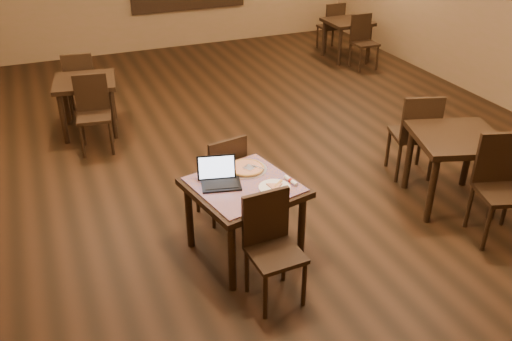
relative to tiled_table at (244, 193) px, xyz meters
name	(u,v)px	position (x,y,z in m)	size (l,w,h in m)	color
ground	(263,149)	(1.03, 1.96, -0.66)	(10.00, 10.00, 0.00)	black
tiled_table	(244,193)	(0.00, 0.00, 0.00)	(1.09, 1.09, 0.76)	black
chair_main_near	(271,241)	(0.00, -0.62, -0.11)	(0.44, 0.44, 0.97)	black
chair_main_far	(223,173)	(0.01, 0.62, -0.12)	(0.48, 0.48, 0.96)	black
laptop	(219,177)	(-0.20, 0.11, 0.17)	(0.40, 0.35, 0.24)	black
plate	(274,188)	(0.22, -0.18, 0.11)	(0.28, 0.28, 0.02)	white
pizza_slice	(275,186)	(0.22, -0.18, 0.13)	(0.17, 0.17, 0.02)	beige
pizza_pan	(247,169)	(0.12, 0.24, 0.11)	(0.39, 0.39, 0.01)	silver
pizza_whole	(247,168)	(0.12, 0.24, 0.12)	(0.33, 0.33, 0.02)	beige
spatula	(249,167)	(0.14, 0.22, 0.13)	(0.10, 0.23, 0.01)	silver
napkin_roll	(291,181)	(0.40, -0.14, 0.12)	(0.07, 0.17, 0.04)	white
other_table_a	(347,27)	(4.03, 4.91, -0.05)	(0.80, 0.80, 0.74)	black
other_table_a_chair_near	(363,38)	(4.03, 4.35, -0.12)	(0.42, 0.42, 0.96)	black
other_table_a_chair_far	(332,24)	(4.03, 5.46, -0.12)	(0.42, 0.42, 0.96)	black
other_table_b	(86,89)	(-0.98, 3.40, -0.03)	(0.91, 0.91, 0.75)	black
other_table_b_chair_near	(93,109)	(-0.97, 2.83, -0.11)	(0.48, 0.48, 0.98)	black
other_table_b_chair_far	(80,81)	(-0.99, 3.97, -0.11)	(0.48, 0.48, 0.98)	black
other_table_c	(456,147)	(2.39, -0.02, 0.02)	(1.09, 1.09, 0.82)	black
other_table_c_chair_near	(500,181)	(2.42, -0.64, -0.06)	(0.57, 0.57, 1.06)	black
other_table_c_chair_far	(416,132)	(2.36, 0.60, -0.06)	(0.57, 0.57, 1.06)	black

